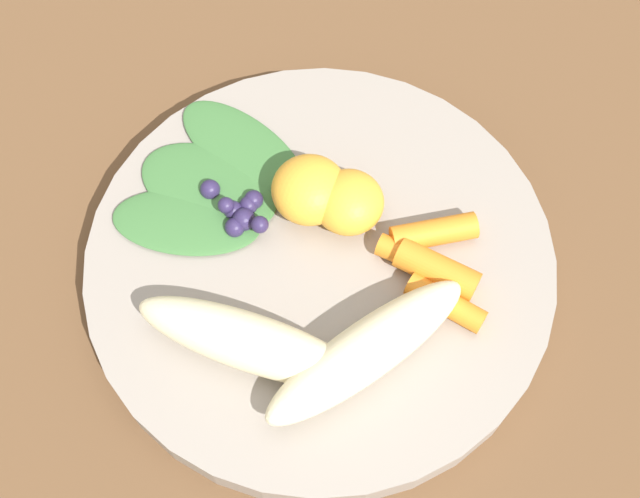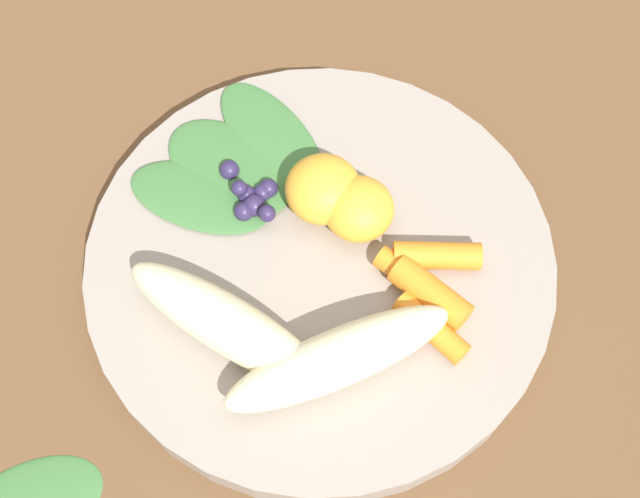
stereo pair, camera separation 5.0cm
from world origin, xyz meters
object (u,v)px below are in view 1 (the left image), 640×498
(orange_segment_near, at_px, (305,190))
(banana_peeled_right, at_px, (250,342))
(banana_peeled_left, at_px, (366,351))
(bowl, at_px, (320,265))

(orange_segment_near, bearing_deg, banana_peeled_right, 152.91)
(banana_peeled_left, xyz_separation_m, banana_peeled_right, (0.02, 0.06, 0.00))
(banana_peeled_left, distance_m, orange_segment_near, 0.11)
(banana_peeled_left, height_order, banana_peeled_right, same)
(banana_peeled_left, bearing_deg, orange_segment_near, 72.33)
(banana_peeled_right, height_order, orange_segment_near, orange_segment_near)
(bowl, xyz_separation_m, orange_segment_near, (0.04, 0.00, 0.03))
(banana_peeled_right, bearing_deg, orange_segment_near, 92.16)
(banana_peeled_right, relative_size, orange_segment_near, 2.89)
(banana_peeled_right, distance_m, orange_segment_near, 0.10)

